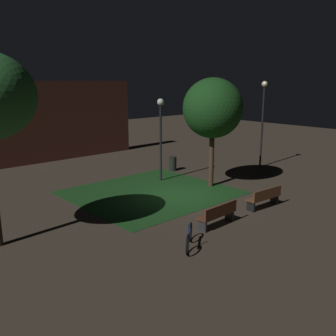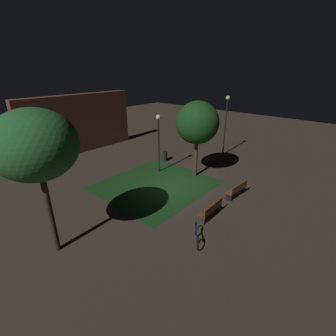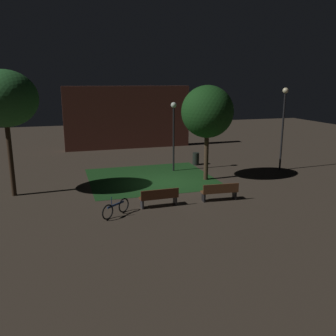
% 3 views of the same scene
% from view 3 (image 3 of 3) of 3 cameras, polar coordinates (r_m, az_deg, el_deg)
% --- Properties ---
extents(ground_plane, '(60.00, 60.00, 0.00)m').
position_cam_3_polar(ground_plane, '(20.54, -0.08, -2.38)').
color(ground_plane, '#3D3328').
extents(grass_lawn, '(7.30, 6.73, 0.01)m').
position_cam_3_polar(grass_lawn, '(21.53, -2.71, -1.62)').
color(grass_lawn, '#194219').
rests_on(grass_lawn, ground).
extents(bench_front_right, '(1.81, 0.52, 0.88)m').
position_cam_3_polar(bench_front_right, '(16.55, -1.41, -4.64)').
color(bench_front_right, brown).
rests_on(bench_front_right, ground).
extents(bench_by_lamp, '(1.83, 0.61, 0.88)m').
position_cam_3_polar(bench_by_lamp, '(17.57, 8.27, -3.68)').
color(bench_by_lamp, brown).
rests_on(bench_by_lamp, ground).
extents(tree_lawn_side, '(2.98, 2.98, 5.48)m').
position_cam_3_polar(tree_lawn_side, '(20.65, 6.29, 8.86)').
color(tree_lawn_side, '#423021').
rests_on(tree_lawn_side, ground).
extents(tree_tall_center, '(3.17, 3.17, 6.24)m').
position_cam_3_polar(tree_tall_center, '(19.13, -24.64, 9.96)').
color(tree_tall_center, '#38281C').
rests_on(tree_tall_center, ground).
extents(lamp_post_near_wall, '(0.36, 0.36, 5.29)m').
position_cam_3_polar(lamp_post_near_wall, '(24.09, 17.94, 7.87)').
color(lamp_post_near_wall, black).
rests_on(lamp_post_near_wall, ground).
extents(lamp_post_plaza_east, '(0.36, 0.36, 4.41)m').
position_cam_3_polar(lamp_post_plaza_east, '(22.73, 0.91, 6.93)').
color(lamp_post_plaza_east, black).
rests_on(lamp_post_plaza_east, ground).
extents(trash_bin, '(0.45, 0.45, 0.86)m').
position_cam_3_polar(trash_bin, '(24.95, 4.45, 1.48)').
color(trash_bin, black).
rests_on(trash_bin, ground).
extents(bicycle, '(1.34, 1.10, 0.93)m').
position_cam_3_polar(bicycle, '(15.68, -8.31, -6.37)').
color(bicycle, black).
rests_on(bicycle, ground).
extents(building_wall_backdrop, '(10.78, 0.80, 5.30)m').
position_cam_3_polar(building_wall_backdrop, '(31.14, -6.36, 8.00)').
color(building_wall_backdrop, brown).
rests_on(building_wall_backdrop, ground).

